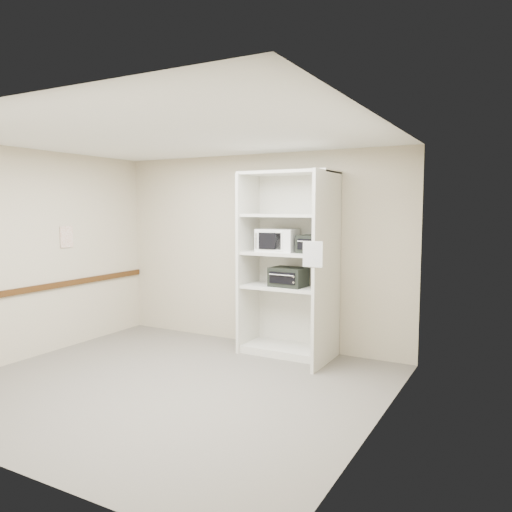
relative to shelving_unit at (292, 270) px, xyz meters
The scene contains 12 objects.
floor 2.15m from the shelving_unit, 111.36° to the right, with size 4.50×4.00×0.01m, color #645D55.
ceiling 2.41m from the shelving_unit, 111.36° to the right, with size 4.50×4.00×0.01m, color white.
wall_back 0.76m from the shelving_unit, 155.96° to the left, with size 4.50×0.02×2.70m, color #C3B898.
wall_left 3.38m from the shelving_unit, 149.71° to the right, with size 0.02×4.00×2.70m, color #C3B898.
wall_right 2.34m from the shelving_unit, 47.07° to the right, with size 0.02×4.00×2.70m, color #C3B898.
shelving_unit is the anchor object (origin of this frame).
microwave 0.44m from the shelving_unit, behind, with size 0.50×0.38×0.30m, color white.
toaster_oven_upper 0.47m from the shelving_unit, ahead, with size 0.40×0.30×0.23m, color black.
toaster_oven_lower 0.10m from the shelving_unit, 114.12° to the right, with size 0.45×0.34×0.25m, color black.
paper_sign 0.88m from the shelving_unit, 48.75° to the right, with size 0.23×0.01×0.29m, color white.
chair_rail 3.37m from the shelving_unit, 149.52° to the right, with size 0.04×3.98×0.08m, color #3C210B.
wall_poster 3.15m from the shelving_unit, 158.58° to the right, with size 0.01×0.21×0.30m, color white.
Camera 1 is at (3.37, -4.23, 1.94)m, focal length 35.00 mm.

